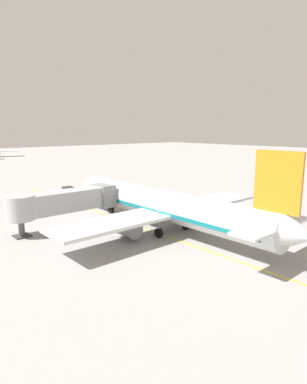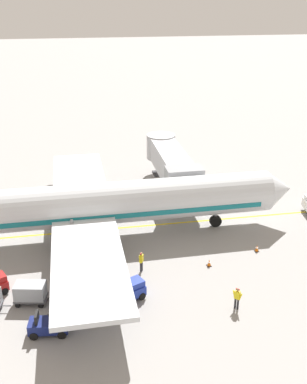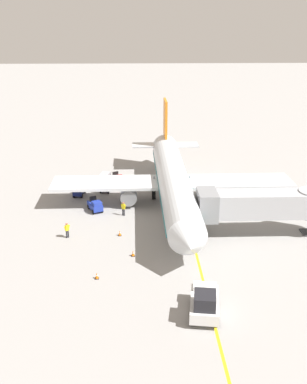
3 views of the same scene
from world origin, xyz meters
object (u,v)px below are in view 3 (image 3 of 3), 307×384
at_px(ground_crew_wing_walker, 67,229).
at_px(safety_cone_nose_left, 133,253).
at_px(ground_crew_loader, 123,208).
at_px(safety_cone_nose_right, 120,233).
at_px(parked_airliner, 173,180).
at_px(baggage_tug_spare, 79,190).
at_px(baggage_cart_second_in_train, 105,178).
at_px(baggage_tug_trailing, 118,179).
at_px(baggage_cart_front, 106,185).
at_px(baggage_tug_lead, 95,205).
at_px(safety_cone_wing_tip, 97,276).
at_px(pushback_tractor, 205,303).
at_px(jet_bridge, 263,204).

relative_size(ground_crew_wing_walker, safety_cone_nose_left, 2.86).
height_order(ground_crew_loader, safety_cone_nose_right, ground_crew_loader).
height_order(parked_airliner, safety_cone_nose_right, parked_airliner).
relative_size(baggage_tug_spare, baggage_cart_second_in_train, 0.88).
bearing_deg(baggage_cart_second_in_train, baggage_tug_trailing, 175.72).
bearing_deg(baggage_tug_trailing, baggage_cart_front, 62.98).
relative_size(baggage_tug_spare, ground_crew_wing_walker, 1.55).
xyz_separation_m(baggage_tug_lead, baggage_cart_front, (-0.87, -6.81, 0.24)).
bearing_deg(ground_crew_wing_walker, safety_cone_wing_tip, 113.96).
bearing_deg(parked_airliner, pushback_tractor, 91.82).
bearing_deg(baggage_cart_front, jet_bridge, 141.54).
distance_m(jet_bridge, baggage_tug_lead, 19.86).
distance_m(baggage_tug_trailing, safety_cone_nose_right, 16.68).
xyz_separation_m(ground_crew_wing_walker, safety_cone_nose_right, (-5.52, -0.29, -0.66)).
relative_size(baggage_cart_front, ground_crew_loader, 1.76).
bearing_deg(parked_airliner, ground_crew_wing_walker, 37.81).
xyz_separation_m(baggage_cart_front, ground_crew_wing_walker, (3.23, 14.03, 0.00)).
xyz_separation_m(baggage_tug_lead, ground_crew_loader, (-3.43, 1.48, 0.24)).
height_order(pushback_tractor, baggage_tug_lead, pushback_tractor).
relative_size(jet_bridge, baggage_cart_second_in_train, 4.70).
bearing_deg(safety_cone_wing_tip, parked_airliner, -114.63).
distance_m(jet_bridge, baggage_cart_front, 22.46).
height_order(ground_crew_wing_walker, safety_cone_nose_left, ground_crew_wing_walker).
relative_size(ground_crew_wing_walker, ground_crew_loader, 1.00).
bearing_deg(jet_bridge, baggage_cart_second_in_train, -43.60).
bearing_deg(parked_airliner, baggage_tug_lead, 11.76).
bearing_deg(baggage_tug_lead, baggage_cart_front, -97.29).
distance_m(baggage_cart_second_in_train, ground_crew_loader, 11.69).
bearing_deg(ground_crew_loader, ground_crew_wing_walker, 44.79).
relative_size(ground_crew_loader, safety_cone_nose_left, 2.86).
bearing_deg(ground_crew_loader, baggage_tug_spare, -48.85).
distance_m(baggage_cart_front, ground_crew_wing_walker, 14.40).
bearing_deg(ground_crew_wing_walker, baggage_cart_front, -102.97).
distance_m(baggage_tug_lead, baggage_tug_trailing, 10.00).
distance_m(ground_crew_wing_walker, safety_cone_nose_right, 5.57).
relative_size(baggage_tug_lead, baggage_tug_spare, 1.06).
xyz_separation_m(baggage_tug_trailing, baggage_tug_spare, (4.93, 4.33, 0.00)).
bearing_deg(safety_cone_nose_left, pushback_tractor, 119.87).
bearing_deg(jet_bridge, baggage_tug_trailing, -46.41).
relative_size(parked_airliner, ground_crew_loader, 22.03).
bearing_deg(pushback_tractor, parked_airliner, -88.18).
relative_size(baggage_tug_lead, baggage_cart_front, 0.93).
relative_size(parked_airliner, safety_cone_wing_tip, 63.09).
xyz_separation_m(jet_bridge, pushback_tractor, (8.10, 14.33, -2.36)).
bearing_deg(safety_cone_wing_tip, jet_bridge, -153.05).
relative_size(pushback_tractor, ground_crew_wing_walker, 2.77).
xyz_separation_m(jet_bridge, baggage_tug_lead, (18.35, -7.08, -2.74)).
bearing_deg(ground_crew_wing_walker, baggage_tug_lead, -108.10).
height_order(jet_bridge, safety_cone_nose_right, jet_bridge).
bearing_deg(safety_cone_nose_left, safety_cone_nose_right, -72.67).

